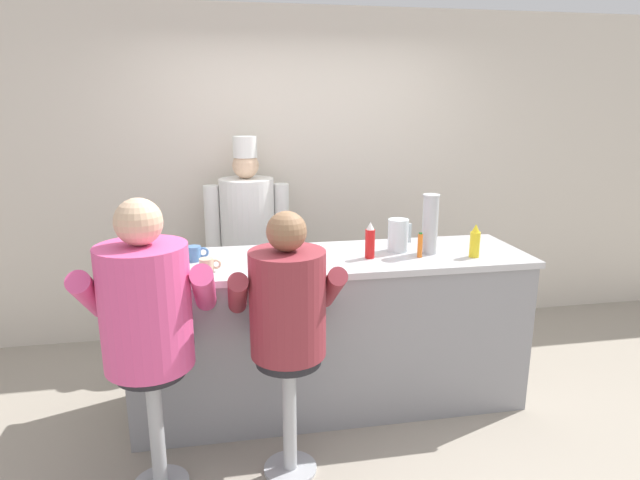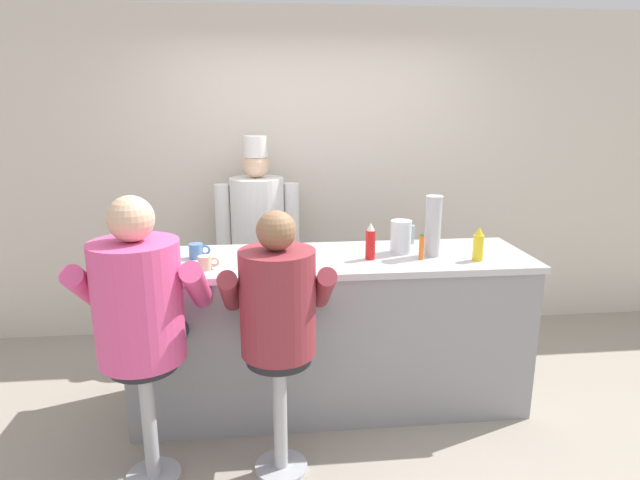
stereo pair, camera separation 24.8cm
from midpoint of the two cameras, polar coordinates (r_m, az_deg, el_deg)
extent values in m
plane|color=#9E9384|center=(3.48, 4.07, -19.82)|extent=(20.00, 20.00, 0.00)
cube|color=beige|center=(4.55, 0.75, 6.83)|extent=(10.00, 0.06, 2.70)
cube|color=gray|center=(3.55, 3.19, -10.00)|extent=(2.47, 0.70, 0.97)
cube|color=#BCBCC1|center=(3.37, 3.31, -2.14)|extent=(2.52, 0.73, 0.04)
cylinder|color=red|center=(3.31, 7.53, -0.54)|extent=(0.06, 0.06, 0.18)
cone|color=white|center=(3.29, 7.60, 1.40)|extent=(0.05, 0.05, 0.05)
cylinder|color=yellow|center=(3.44, 18.52, -0.81)|extent=(0.06, 0.06, 0.16)
cone|color=yellow|center=(3.42, 18.66, 0.90)|extent=(0.05, 0.05, 0.05)
cylinder|color=orange|center=(3.37, 12.86, -0.83)|extent=(0.03, 0.03, 0.15)
cylinder|color=#287F2D|center=(3.35, 12.94, 0.48)|extent=(0.02, 0.02, 0.01)
cylinder|color=silver|center=(3.48, 10.65, 0.33)|extent=(0.13, 0.13, 0.21)
cube|color=silver|center=(3.50, 11.90, 0.53)|extent=(0.02, 0.02, 0.13)
cylinder|color=white|center=(3.12, -3.02, -2.93)|extent=(0.22, 0.22, 0.02)
ellipsoid|color=#E0BC60|center=(3.12, -3.03, -2.54)|extent=(0.10, 0.08, 0.03)
cylinder|color=#4C7FB7|center=(3.18, -16.37, -2.83)|extent=(0.14, 0.14, 0.06)
cylinder|color=#4C7AB2|center=(3.38, -11.06, -1.17)|extent=(0.09, 0.09, 0.09)
torus|color=#4C7AB2|center=(3.37, -10.11, -1.07)|extent=(0.07, 0.02, 0.07)
cylinder|color=beige|center=(3.14, -9.97, -2.43)|extent=(0.08, 0.08, 0.08)
torus|color=beige|center=(3.14, -8.99, -2.34)|extent=(0.06, 0.01, 0.06)
cylinder|color=#B7BABF|center=(3.44, 13.99, 1.35)|extent=(0.10, 0.10, 0.37)
cylinder|color=silver|center=(3.40, 14.19, 4.50)|extent=(0.11, 0.11, 0.01)
cylinder|color=#B2B5BA|center=(3.23, -15.04, -23.12)|extent=(0.29, 0.29, 0.02)
cylinder|color=#B2B5BA|center=(3.04, -15.48, -18.02)|extent=(0.08, 0.08, 0.66)
cylinder|color=#232328|center=(2.88, -15.92, -12.56)|extent=(0.34, 0.34, 0.05)
cylinder|color=#33384C|center=(3.08, -17.32, -10.03)|extent=(0.16, 0.43, 0.16)
cylinder|color=#33384C|center=(3.04, -13.26, -10.04)|extent=(0.16, 0.43, 0.16)
cylinder|color=#E54C8C|center=(2.75, -16.40, -6.38)|extent=(0.43, 0.43, 0.61)
cylinder|color=#E54C8C|center=(2.91, -21.31, -4.97)|extent=(0.11, 0.47, 0.37)
cylinder|color=#E54C8C|center=(2.82, -10.54, -4.85)|extent=(0.11, 0.47, 0.37)
sphere|color=#DBB28E|center=(2.63, -17.04, 2.16)|extent=(0.22, 0.22, 0.22)
cylinder|color=#B2B5BA|center=(3.20, -1.76, -23.04)|extent=(0.29, 0.29, 0.02)
cylinder|color=#B2B5BA|center=(3.00, -1.81, -17.90)|extent=(0.08, 0.08, 0.66)
cylinder|color=#232328|center=(2.84, -1.86, -12.37)|extent=(0.34, 0.34, 0.05)
cylinder|color=#33384C|center=(2.99, -4.02, -10.09)|extent=(0.15, 0.39, 0.15)
cylinder|color=#33384C|center=(3.00, -0.27, -9.95)|extent=(0.15, 0.39, 0.15)
cylinder|color=maroon|center=(2.72, -1.91, -6.72)|extent=(0.39, 0.39, 0.55)
cylinder|color=maroon|center=(2.81, -7.08, -5.53)|extent=(0.10, 0.42, 0.33)
cylinder|color=maroon|center=(2.84, 2.87, -5.22)|extent=(0.10, 0.42, 0.33)
sphere|color=#8C6647|center=(2.61, -1.98, 0.98)|extent=(0.20, 0.20, 0.20)
cube|color=#232328|center=(4.47, -4.85, -6.00)|extent=(0.33, 0.18, 0.79)
cube|color=white|center=(4.38, -4.87, -4.28)|extent=(0.30, 0.02, 0.47)
cylinder|color=white|center=(4.28, -5.04, 2.69)|extent=(0.43, 0.43, 0.59)
sphere|color=#DBB28E|center=(4.22, -5.16, 7.98)|extent=(0.20, 0.20, 0.20)
cylinder|color=white|center=(4.21, -5.21, 9.91)|extent=(0.18, 0.18, 0.16)
cylinder|color=white|center=(4.29, -8.70, 2.55)|extent=(0.12, 0.12, 0.50)
cylinder|color=white|center=(4.30, -1.39, 2.74)|extent=(0.12, 0.12, 0.50)
camera|label=1|loc=(0.12, -87.84, 0.56)|focal=30.00mm
camera|label=2|loc=(0.12, 92.16, -0.56)|focal=30.00mm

